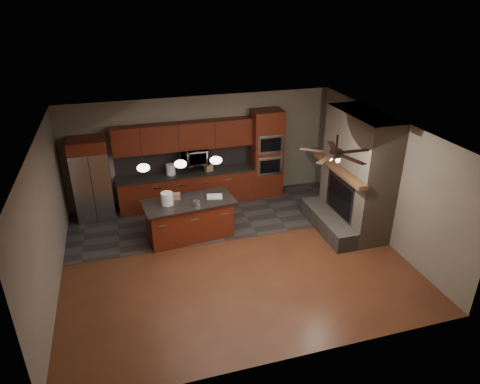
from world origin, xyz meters
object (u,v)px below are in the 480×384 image
object	(u,v)px
refrigerator	(92,179)
counter_bucket	(171,169)
white_bucket	(167,199)
kitchen_island	(190,219)
paint_tray	(215,197)
paint_can	(197,203)
oven_tower	(266,154)
cardboard_box	(176,196)
microwave	(193,157)
counter_box	(209,167)

from	to	relation	value
refrigerator	counter_bucket	xyz separation A→B (m)	(1.91, 0.08, 0.01)
white_bucket	kitchen_island	bearing A→B (deg)	2.48
kitchen_island	paint_tray	world-z (taller)	paint_tray
refrigerator	paint_can	xyz separation A→B (m)	(2.21, -1.85, -0.05)
kitchen_island	counter_bucket	distance (m)	1.78
oven_tower	paint_tray	world-z (taller)	oven_tower
counter_bucket	kitchen_island	bearing A→B (deg)	-84.44
cardboard_box	refrigerator	bearing A→B (deg)	150.26
oven_tower	microwave	distance (m)	1.98
oven_tower	refrigerator	distance (m)	4.50
refrigerator	white_bucket	distance (m)	2.27
cardboard_box	counter_box	bearing A→B (deg)	60.85
kitchen_island	counter_box	bearing A→B (deg)	57.22
microwave	oven_tower	bearing A→B (deg)	-1.66
refrigerator	paint_tray	size ratio (longest dim) A/B	5.95
kitchen_island	counter_box	distance (m)	1.90
cardboard_box	counter_bucket	size ratio (longest dim) A/B	0.76
white_bucket	counter_bucket	distance (m)	1.73
kitchen_island	paint_can	bearing A→B (deg)	-67.86
cardboard_box	counter_bucket	distance (m)	1.49
paint_tray	white_bucket	bearing A→B (deg)	-165.64
counter_bucket	white_bucket	bearing A→B (deg)	-100.50
counter_box	paint_tray	bearing A→B (deg)	-114.80
refrigerator	paint_can	bearing A→B (deg)	-39.92
oven_tower	white_bucket	distance (m)	3.36
counter_box	microwave	bearing A→B (deg)	148.02
white_bucket	counter_bucket	size ratio (longest dim) A/B	1.05
microwave	counter_bucket	xyz separation A→B (m)	(-0.61, -0.05, -0.27)
oven_tower	cardboard_box	world-z (taller)	oven_tower
paint_can	counter_bucket	distance (m)	1.95
oven_tower	cardboard_box	size ratio (longest dim) A/B	11.61
paint_tray	counter_bucket	bearing A→B (deg)	126.44
refrigerator	cardboard_box	size ratio (longest dim) A/B	10.04
white_bucket	counter_bucket	bearing A→B (deg)	79.50
microwave	cardboard_box	bearing A→B (deg)	-114.87
microwave	refrigerator	bearing A→B (deg)	-177.02
paint_can	counter_box	xyz separation A→B (m)	(0.69, 1.88, 0.03)
kitchen_island	paint_can	size ratio (longest dim) A/B	12.89
counter_box	refrigerator	bearing A→B (deg)	163.69
microwave	counter_bucket	world-z (taller)	microwave
white_bucket	microwave	bearing A→B (deg)	62.07
refrigerator	counter_box	xyz separation A→B (m)	(2.90, 0.03, -0.02)
oven_tower	kitchen_island	distance (m)	3.03
microwave	counter_box	xyz separation A→B (m)	(0.37, -0.10, -0.30)
kitchen_island	paint_tray	size ratio (longest dim) A/B	6.09
white_bucket	counter_box	size ratio (longest dim) A/B	1.36
oven_tower	counter_box	bearing A→B (deg)	-178.48
oven_tower	paint_can	distance (m)	3.00
oven_tower	cardboard_box	xyz separation A→B (m)	(-2.69, -1.47, -0.21)
oven_tower	kitchen_island	xyz separation A→B (m)	(-2.42, -1.67, -0.73)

